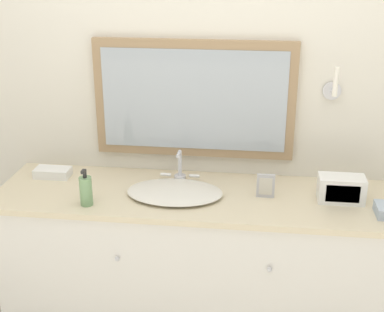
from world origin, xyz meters
TOP-DOWN VIEW (x-y plane):
  - wall_back at (-0.00, 0.63)m, footprint 8.00×0.18m
  - vanity_counter at (0.00, 0.32)m, footprint 2.02×0.58m
  - sink_basin at (-0.12, 0.30)m, footprint 0.47×0.37m
  - soap_bottle at (-0.51, 0.14)m, footprint 0.06×0.06m
  - appliance_box at (0.68, 0.33)m, footprint 0.22×0.12m
  - picture_frame at (0.32, 0.32)m, footprint 0.09×0.01m
  - hand_towel_near_sink at (-0.79, 0.44)m, footprint 0.19×0.10m

SIDE VIEW (x-z plane):
  - vanity_counter at x=0.00m, z-range 0.00..0.92m
  - sink_basin at x=-0.12m, z-range 0.85..1.02m
  - hand_towel_near_sink at x=-0.79m, z-range 0.92..0.96m
  - picture_frame at x=0.32m, z-range 0.92..1.04m
  - appliance_box at x=0.68m, z-range 0.92..1.04m
  - soap_bottle at x=-0.51m, z-range 0.90..1.08m
  - wall_back at x=0.00m, z-range 0.00..2.55m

